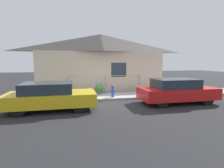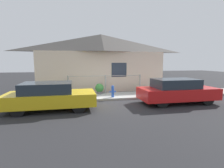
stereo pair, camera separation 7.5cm
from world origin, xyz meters
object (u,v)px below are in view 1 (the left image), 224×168
at_px(car_right, 177,91).
at_px(potted_plant_corner, 152,89).
at_px(potted_plant_near_hydrant, 99,88).
at_px(potted_plant_by_fence, 59,90).
at_px(fire_hydrant, 113,91).
at_px(car_left, 51,96).

height_order(car_right, potted_plant_corner, car_right).
height_order(car_right, potted_plant_near_hydrant, car_right).
distance_m(potted_plant_near_hydrant, potted_plant_corner, 3.52).
bearing_deg(potted_plant_by_fence, car_right, -23.42).
xyz_separation_m(fire_hydrant, potted_plant_by_fence, (-3.10, 0.96, -0.01)).
distance_m(car_right, potted_plant_near_hydrant, 4.73).
height_order(fire_hydrant, potted_plant_by_fence, fire_hydrant).
height_order(car_left, car_right, car_right).
height_order(car_left, potted_plant_by_fence, car_left).
bearing_deg(potted_plant_corner, potted_plant_near_hydrant, 173.22).
height_order(car_right, potted_plant_by_fence, car_right).
height_order(potted_plant_near_hydrant, potted_plant_corner, potted_plant_near_hydrant).
bearing_deg(car_left, potted_plant_near_hydrant, 47.96).
height_order(car_left, potted_plant_corner, car_left).
relative_size(car_right, fire_hydrant, 5.76).
relative_size(potted_plant_near_hydrant, potted_plant_corner, 1.29).
relative_size(car_left, car_right, 0.98).
bearing_deg(car_right, potted_plant_by_fence, 156.51).
xyz_separation_m(car_right, potted_plant_by_fence, (-6.17, 2.67, -0.19)).
bearing_deg(potted_plant_near_hydrant, potted_plant_corner, -6.78).
bearing_deg(fire_hydrant, potted_plant_near_hydrant, 116.40).
relative_size(fire_hydrant, potted_plant_near_hydrant, 1.05).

